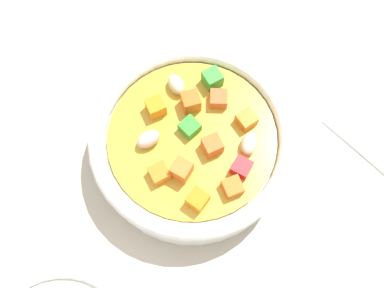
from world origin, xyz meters
TOP-DOWN VIEW (x-y plane):
  - ground_plane at (0.00, 0.00)cm, footprint 140.00×140.00cm
  - soup_bowl_main at (0.00, 0.02)cm, footprint 20.93×20.93cm
  - spoon at (0.19, 15.19)cm, footprint 19.96×11.42cm

SIDE VIEW (x-z plane):
  - ground_plane at x=0.00cm, z-range -2.00..0.00cm
  - spoon at x=0.19cm, z-range -0.06..0.86cm
  - soup_bowl_main at x=0.00cm, z-range -0.29..6.27cm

